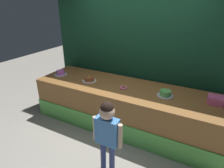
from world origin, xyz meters
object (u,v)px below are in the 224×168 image
(cake_left, at_px, (61,73))
(cake_right, at_px, (165,93))
(child_figure, at_px, (107,129))
(cake_center, at_px, (89,79))
(pink_box, at_px, (216,100))
(donut, at_px, (123,88))

(cake_left, height_order, cake_right, cake_right)
(child_figure, distance_m, cake_center, 1.47)
(cake_right, bearing_deg, pink_box, 7.63)
(child_figure, height_order, cake_left, child_figure)
(child_figure, xyz_separation_m, cake_right, (0.46, 1.13, 0.12))
(cake_center, relative_size, cake_right, 1.03)
(donut, bearing_deg, cake_center, 179.51)
(pink_box, distance_m, cake_center, 2.19)
(child_figure, xyz_separation_m, cake_left, (-1.72, 1.07, 0.12))
(child_figure, bearing_deg, donut, 103.98)
(cake_center, bearing_deg, cake_left, -179.90)
(donut, xyz_separation_m, cake_center, (-0.73, 0.01, 0.02))
(cake_left, distance_m, cake_right, 2.19)
(child_figure, relative_size, donut, 7.93)
(child_figure, distance_m, cake_left, 2.03)
(cake_left, bearing_deg, donut, -0.19)
(cake_center, distance_m, cake_right, 1.46)
(donut, distance_m, cake_center, 0.73)
(child_figure, distance_m, donut, 1.10)
(pink_box, relative_size, cake_left, 0.83)
(cake_left, bearing_deg, pink_box, 3.04)
(pink_box, bearing_deg, cake_right, -172.37)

